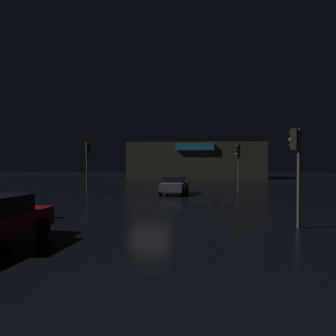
{
  "coord_description": "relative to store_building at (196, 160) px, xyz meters",
  "views": [
    {
      "loc": [
        3.46,
        -19.11,
        2.59
      ],
      "look_at": [
        0.21,
        7.45,
        2.1
      ],
      "focal_mm": 33.39,
      "sensor_mm": 36.0,
      "label": 1
    }
  ],
  "objects": [
    {
      "name": "store_building",
      "position": [
        0.0,
        0.0,
        0.0
      ],
      "size": [
        21.85,
        9.82,
        5.77
      ],
      "color": "brown",
      "rests_on": "ground"
    },
    {
      "name": "car_near",
      "position": [
        -0.86,
        -27.89,
        -2.15
      ],
      "size": [
        2.12,
        4.27,
        1.42
      ],
      "color": "slate",
      "rests_on": "ground"
    },
    {
      "name": "traffic_signal_cross_right",
      "position": [
        4.3,
        -26.54,
        0.16
      ],
      "size": [
        0.41,
        0.43,
        4.06
      ],
      "color": "#595B60",
      "rests_on": "ground"
    },
    {
      "name": "traffic_signal_cross_left",
      "position": [
        5.24,
        -40.14,
        -0.05
      ],
      "size": [
        0.43,
        0.42,
        3.93
      ],
      "color": "#595B60",
      "rests_on": "ground"
    },
    {
      "name": "traffic_signal_opposite",
      "position": [
        -8.26,
        -27.67,
        0.13
      ],
      "size": [
        0.42,
        0.42,
        4.35
      ],
      "color": "#595B60",
      "rests_on": "ground"
    },
    {
      "name": "ground_plane",
      "position": [
        -1.76,
        -33.91,
        -2.89
      ],
      "size": [
        120.0,
        120.0,
        0.0
      ],
      "primitive_type": "plane",
      "color": "black"
    }
  ]
}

